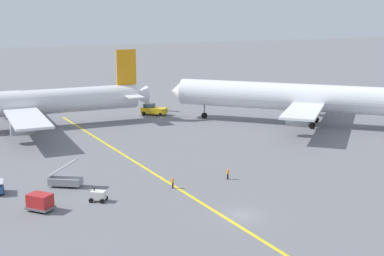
{
  "coord_description": "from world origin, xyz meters",
  "views": [
    {
      "loc": [
        -30.91,
        -55.89,
        24.77
      ],
      "look_at": [
        6.92,
        30.89,
        4.0
      ],
      "focal_mm": 52.23,
      "sensor_mm": 36.0,
      "label": 1
    }
  ],
  "objects_px": {
    "pushback_tug": "(154,110)",
    "ground_crew_marshaller_foreground": "(228,174)",
    "ground_crew_wing_walker_right": "(173,183)",
    "gse_gpu_cart_small": "(98,196)",
    "airliner_at_gate_left": "(7,105)",
    "airliner_being_pushed": "(300,98)",
    "gse_container_dolly_flat": "(40,202)",
    "gse_stair_truck_yellow": "(65,179)"
  },
  "relations": [
    {
      "from": "airliner_being_pushed",
      "to": "gse_container_dolly_flat",
      "type": "height_order",
      "value": "airliner_being_pushed"
    },
    {
      "from": "gse_gpu_cart_small",
      "to": "ground_crew_marshaller_foreground",
      "type": "xyz_separation_m",
      "value": [
        19.65,
        1.72,
        0.03
      ]
    },
    {
      "from": "airliner_being_pushed",
      "to": "ground_crew_marshaller_foreground",
      "type": "relative_size",
      "value": 29.11
    },
    {
      "from": "gse_gpu_cart_small",
      "to": "gse_stair_truck_yellow",
      "type": "bearing_deg",
      "value": 109.22
    },
    {
      "from": "airliner_at_gate_left",
      "to": "airliner_being_pushed",
      "type": "distance_m",
      "value": 60.55
    },
    {
      "from": "ground_crew_marshaller_foreground",
      "to": "ground_crew_wing_walker_right",
      "type": "bearing_deg",
      "value": -175.95
    },
    {
      "from": "airliner_being_pushed",
      "to": "pushback_tug",
      "type": "distance_m",
      "value": 33.82
    },
    {
      "from": "airliner_at_gate_left",
      "to": "airliner_being_pushed",
      "type": "xyz_separation_m",
      "value": [
        57.31,
        -19.54,
        0.63
      ]
    },
    {
      "from": "gse_stair_truck_yellow",
      "to": "pushback_tug",
      "type": "bearing_deg",
      "value": 56.89
    },
    {
      "from": "airliner_at_gate_left",
      "to": "gse_container_dolly_flat",
      "type": "xyz_separation_m",
      "value": [
        -1.19,
        -49.77,
        -4.0
      ]
    },
    {
      "from": "gse_gpu_cart_small",
      "to": "ground_crew_wing_walker_right",
      "type": "relative_size",
      "value": 1.66
    },
    {
      "from": "airliner_being_pushed",
      "to": "ground_crew_wing_walker_right",
      "type": "distance_m",
      "value": 49.74
    },
    {
      "from": "airliner_at_gate_left",
      "to": "gse_stair_truck_yellow",
      "type": "distance_m",
      "value": 41.88
    },
    {
      "from": "airliner_at_gate_left",
      "to": "gse_gpu_cart_small",
      "type": "bearing_deg",
      "value": -82.81
    },
    {
      "from": "gse_container_dolly_flat",
      "to": "ground_crew_wing_walker_right",
      "type": "distance_m",
      "value": 18.26
    },
    {
      "from": "gse_stair_truck_yellow",
      "to": "gse_container_dolly_flat",
      "type": "height_order",
      "value": "gse_stair_truck_yellow"
    },
    {
      "from": "airliner_at_gate_left",
      "to": "ground_crew_marshaller_foreground",
      "type": "xyz_separation_m",
      "value": [
        25.88,
        -47.62,
        -4.35
      ]
    },
    {
      "from": "airliner_at_gate_left",
      "to": "ground_crew_marshaller_foreground",
      "type": "height_order",
      "value": "airliner_at_gate_left"
    },
    {
      "from": "ground_crew_marshaller_foreground",
      "to": "airliner_at_gate_left",
      "type": "bearing_deg",
      "value": 118.52
    },
    {
      "from": "airliner_at_gate_left",
      "to": "gse_gpu_cart_small",
      "type": "height_order",
      "value": "airliner_at_gate_left"
    },
    {
      "from": "pushback_tug",
      "to": "ground_crew_marshaller_foreground",
      "type": "relative_size",
      "value": 4.71
    },
    {
      "from": "gse_gpu_cart_small",
      "to": "ground_crew_wing_walker_right",
      "type": "height_order",
      "value": "gse_gpu_cart_small"
    },
    {
      "from": "airliner_at_gate_left",
      "to": "ground_crew_wing_walker_right",
      "type": "distance_m",
      "value": 51.35
    },
    {
      "from": "gse_stair_truck_yellow",
      "to": "airliner_being_pushed",
      "type": "bearing_deg",
      "value": 22.22
    },
    {
      "from": "airliner_being_pushed",
      "to": "gse_stair_truck_yellow",
      "type": "height_order",
      "value": "airliner_being_pushed"
    },
    {
      "from": "ground_crew_marshaller_foreground",
      "to": "ground_crew_wing_walker_right",
      "type": "distance_m",
      "value": 8.9
    },
    {
      "from": "gse_gpu_cart_small",
      "to": "gse_container_dolly_flat",
      "type": "height_order",
      "value": "gse_container_dolly_flat"
    },
    {
      "from": "airliner_being_pushed",
      "to": "gse_gpu_cart_small",
      "type": "distance_m",
      "value": 59.35
    },
    {
      "from": "airliner_at_gate_left",
      "to": "ground_crew_wing_walker_right",
      "type": "relative_size",
      "value": 38.25
    },
    {
      "from": "pushback_tug",
      "to": "gse_container_dolly_flat",
      "type": "bearing_deg",
      "value": -122.57
    },
    {
      "from": "pushback_tug",
      "to": "ground_crew_marshaller_foreground",
      "type": "distance_m",
      "value": 51.15
    },
    {
      "from": "ground_crew_wing_walker_right",
      "to": "gse_gpu_cart_small",
      "type": "bearing_deg",
      "value": -174.23
    },
    {
      "from": "airliner_being_pushed",
      "to": "gse_gpu_cart_small",
      "type": "height_order",
      "value": "airliner_being_pushed"
    },
    {
      "from": "pushback_tug",
      "to": "gse_gpu_cart_small",
      "type": "distance_m",
      "value": 58.68
    },
    {
      "from": "pushback_tug",
      "to": "ground_crew_marshaller_foreground",
      "type": "xyz_separation_m",
      "value": [
        -6.7,
        -50.71,
        -0.41
      ]
    },
    {
      "from": "gse_container_dolly_flat",
      "to": "ground_crew_wing_walker_right",
      "type": "relative_size",
      "value": 2.42
    },
    {
      "from": "airliner_at_gate_left",
      "to": "gse_container_dolly_flat",
      "type": "height_order",
      "value": "airliner_at_gate_left"
    },
    {
      "from": "gse_gpu_cart_small",
      "to": "gse_container_dolly_flat",
      "type": "relative_size",
      "value": 0.69
    },
    {
      "from": "gse_gpu_cart_small",
      "to": "ground_crew_marshaller_foreground",
      "type": "distance_m",
      "value": 19.73
    },
    {
      "from": "gse_container_dolly_flat",
      "to": "gse_gpu_cart_small",
      "type": "bearing_deg",
      "value": 3.34
    },
    {
      "from": "airliner_being_pushed",
      "to": "ground_crew_wing_walker_right",
      "type": "height_order",
      "value": "airliner_being_pushed"
    },
    {
      "from": "airliner_being_pushed",
      "to": "pushback_tug",
      "type": "xyz_separation_m",
      "value": [
        -24.72,
        22.62,
        -4.57
      ]
    }
  ]
}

